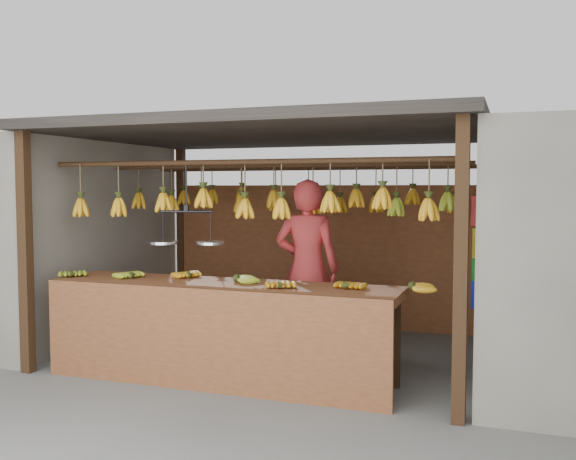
% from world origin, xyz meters
% --- Properties ---
extents(ground, '(80.00, 80.00, 0.00)m').
position_xyz_m(ground, '(0.00, 0.00, 0.00)').
color(ground, '#5B5B57').
extents(stall, '(4.30, 3.30, 2.40)m').
position_xyz_m(stall, '(0.00, 0.33, 1.97)').
color(stall, black).
rests_on(stall, ground).
extents(neighbor_left, '(3.00, 3.00, 2.30)m').
position_xyz_m(neighbor_left, '(-3.60, 0.00, 1.15)').
color(neighbor_left, slate).
rests_on(neighbor_left, ground).
extents(counter, '(3.49, 0.74, 0.96)m').
position_xyz_m(counter, '(-0.12, -1.23, 0.70)').
color(counter, brown).
rests_on(counter, ground).
extents(hanging_bananas, '(3.62, 2.23, 0.40)m').
position_xyz_m(hanging_bananas, '(-0.00, -0.00, 1.61)').
color(hanging_bananas, orange).
rests_on(hanging_bananas, ground).
extents(balance_scale, '(0.71, 0.38, 0.77)m').
position_xyz_m(balance_scale, '(-0.55, -1.00, 1.29)').
color(balance_scale, black).
rests_on(balance_scale, ground).
extents(vendor, '(0.71, 0.50, 1.86)m').
position_xyz_m(vendor, '(0.34, -0.05, 0.93)').
color(vendor, '#BF3333').
rests_on(vendor, ground).
extents(bag_bundles, '(0.08, 0.26, 1.29)m').
position_xyz_m(bag_bundles, '(1.94, 1.35, 1.01)').
color(bag_bundles, red).
rests_on(bag_bundles, ground).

